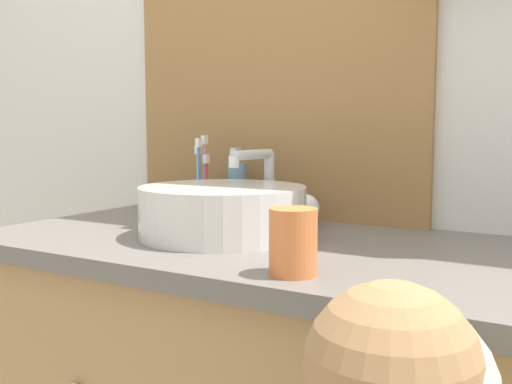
# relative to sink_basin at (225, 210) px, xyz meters

# --- Properties ---
(wall_back) EXTENTS (3.20, 0.18, 2.50)m
(wall_back) POSITION_rel_sink_basin_xyz_m (0.17, 0.32, 0.36)
(wall_back) COLOR silver
(wall_back) RESTS_ON ground_plane
(sink_basin) EXTENTS (0.34, 0.39, 0.17)m
(sink_basin) POSITION_rel_sink_basin_xyz_m (0.00, 0.00, 0.00)
(sink_basin) COLOR silver
(sink_basin) RESTS_ON vanity_counter
(toothbrush_holder) EXTENTS (0.07, 0.07, 0.20)m
(toothbrush_holder) POSITION_rel_sink_basin_xyz_m (-0.19, 0.18, -0.00)
(toothbrush_holder) COLOR #4C93C6
(toothbrush_holder) RESTS_ON vanity_counter
(soap_dispenser) EXTENTS (0.05, 0.05, 0.17)m
(soap_dispenser) POSITION_rel_sink_basin_xyz_m (-0.11, 0.22, 0.02)
(soap_dispenser) COLOR #6B93B2
(soap_dispenser) RESTS_ON vanity_counter
(drinking_cup) EXTENTS (0.07, 0.07, 0.10)m
(drinking_cup) POSITION_rel_sink_basin_xyz_m (0.26, -0.21, -0.00)
(drinking_cup) COLOR orange
(drinking_cup) RESTS_ON vanity_counter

